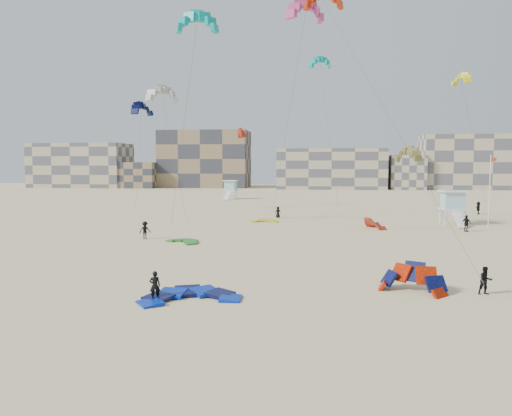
# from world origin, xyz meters

# --- Properties ---
(ground) EXTENTS (320.00, 320.00, 0.00)m
(ground) POSITION_xyz_m (0.00, 0.00, 0.00)
(ground) COLOR beige
(ground) RESTS_ON ground
(kite_ground_blue) EXTENTS (6.52, 6.67, 1.22)m
(kite_ground_blue) POSITION_xyz_m (-0.85, 2.50, 0.00)
(kite_ground_blue) COLOR #041CD3
(kite_ground_blue) RESTS_ON ground
(kite_ground_orange) EXTENTS (5.30, 5.24, 3.89)m
(kite_ground_orange) POSITION_xyz_m (11.57, 5.61, 0.00)
(kite_ground_orange) COLOR #F71700
(kite_ground_orange) RESTS_ON ground
(kite_ground_green) EXTENTS (4.62, 4.67, 0.60)m
(kite_ground_green) POSITION_xyz_m (-6.52, 21.90, 0.00)
(kite_ground_green) COLOR #229427
(kite_ground_green) RESTS_ON ground
(kite_ground_red_far) EXTENTS (4.52, 4.47, 3.59)m
(kite_ground_red_far) POSITION_xyz_m (12.70, 34.72, 0.00)
(kite_ground_red_far) COLOR #B73018
(kite_ground_red_far) RESTS_ON ground
(kite_ground_yellow) EXTENTS (3.53, 3.72, 1.16)m
(kite_ground_yellow) POSITION_xyz_m (-0.67, 39.54, 0.00)
(kite_ground_yellow) COLOR #EAFC17
(kite_ground_yellow) RESTS_ON ground
(kitesurfer_main) EXTENTS (0.69, 0.57, 1.63)m
(kitesurfer_main) POSITION_xyz_m (-2.70, 2.08, 0.81)
(kitesurfer_main) COLOR black
(kitesurfer_main) RESTS_ON ground
(kitesurfer_b) EXTENTS (0.86, 0.71, 1.62)m
(kitesurfer_b) POSITION_xyz_m (15.65, 5.55, 0.81)
(kitesurfer_b) COLOR black
(kitesurfer_b) RESTS_ON ground
(kitesurfer_c) EXTENTS (1.31, 1.19, 1.77)m
(kitesurfer_c) POSITION_xyz_m (-10.95, 23.68, 0.88)
(kitesurfer_c) COLOR black
(kitesurfer_c) RESTS_ON ground
(kitesurfer_d) EXTENTS (1.06, 1.10, 1.85)m
(kitesurfer_d) POSITION_xyz_m (22.42, 33.21, 0.92)
(kitesurfer_d) COLOR black
(kitesurfer_d) RESTS_ON ground
(kitesurfer_e) EXTENTS (0.80, 0.54, 1.58)m
(kitesurfer_e) POSITION_xyz_m (0.65, 44.82, 0.79)
(kitesurfer_e) COLOR black
(kitesurfer_e) RESTS_ON ground
(kitesurfer_f) EXTENTS (0.82, 1.82, 1.89)m
(kitesurfer_f) POSITION_xyz_m (29.80, 53.39, 0.94)
(kitesurfer_f) COLOR black
(kitesurfer_f) RESTS_ON ground
(kite_fly_teal_a) EXTENTS (5.23, 4.07, 20.78)m
(kite_fly_teal_a) POSITION_xyz_m (-5.31, 23.14, 20.52)
(kite_fly_teal_a) COLOR #04A7AD
(kite_fly_teal_a) RESTS_ON ground
(kite_fly_orange) EXTENTS (10.30, 23.76, 22.99)m
(kite_fly_orange) POSITION_xyz_m (6.46, 25.44, 22.85)
(kite_fly_orange) COLOR #F71700
(kite_fly_orange) RESTS_ON ground
(kite_fly_grey) EXTENTS (7.39, 9.15, 16.26)m
(kite_fly_grey) POSITION_xyz_m (-12.83, 35.97, 15.76)
(kite_fly_grey) COLOR silver
(kite_fly_grey) RESTS_ON ground
(kite_fly_pink) EXTENTS (7.69, 12.68, 25.22)m
(kite_fly_pink) POSITION_xyz_m (4.53, 35.54, 24.89)
(kite_fly_pink) COLOR #D243A0
(kite_fly_pink) RESTS_ON ground
(kite_fly_olive) EXTENTS (4.96, 12.61, 8.73)m
(kite_fly_olive) POSITION_xyz_m (16.90, 38.65, 8.44)
(kite_fly_olive) COLOR olive
(kite_fly_olive) RESTS_ON ground
(kite_fly_yellow) EXTENTS (6.87, 4.35, 19.81)m
(kite_fly_yellow) POSITION_xyz_m (26.40, 52.08, 19.49)
(kite_fly_yellow) COLOR #EAFC17
(kite_fly_yellow) RESTS_ON ground
(kite_fly_navy) EXTENTS (5.31, 8.24, 16.50)m
(kite_fly_navy) POSITION_xyz_m (-21.29, 52.14, 15.87)
(kite_fly_navy) COLOR #0B1346
(kite_fly_navy) RESTS_ON ground
(kite_fly_teal_b) EXTENTS (5.09, 10.20, 24.08)m
(kite_fly_teal_b) POSITION_xyz_m (6.28, 61.25, 24.05)
(kite_fly_teal_b) COLOR #04A7AD
(kite_fly_teal_b) RESTS_ON ground
(kite_fly_red) EXTENTS (5.83, 6.98, 12.83)m
(kite_fly_red) POSITION_xyz_m (-7.08, 62.14, 12.63)
(kite_fly_red) COLOR #B73018
(kite_fly_red) RESTS_ON ground
(lifeguard_tower_near) EXTENTS (3.08, 5.79, 4.21)m
(lifeguard_tower_near) POSITION_xyz_m (22.60, 39.77, 2.09)
(lifeguard_tower_near) COLOR white
(lifeguard_tower_near) RESTS_ON ground
(lifeguard_tower_far) EXTENTS (3.06, 5.59, 4.00)m
(lifeguard_tower_far) POSITION_xyz_m (-12.38, 80.92, 1.98)
(lifeguard_tower_far) COLOR white
(lifeguard_tower_far) RESTS_ON ground
(flagpole) EXTENTS (0.69, 0.11, 8.52)m
(flagpole) POSITION_xyz_m (26.43, 38.43, 4.46)
(flagpole) COLOR white
(flagpole) RESTS_ON ground
(condo_west_a) EXTENTS (30.00, 15.00, 14.00)m
(condo_west_a) POSITION_xyz_m (-70.00, 130.00, 7.00)
(condo_west_a) COLOR tan
(condo_west_a) RESTS_ON ground
(condo_west_b) EXTENTS (28.00, 14.00, 18.00)m
(condo_west_b) POSITION_xyz_m (-30.00, 134.00, 9.00)
(condo_west_b) COLOR #856E50
(condo_west_b) RESTS_ON ground
(condo_mid) EXTENTS (32.00, 16.00, 12.00)m
(condo_mid) POSITION_xyz_m (10.00, 130.00, 6.00)
(condo_mid) COLOR tan
(condo_mid) RESTS_ON ground
(condo_east) EXTENTS (26.00, 14.00, 16.00)m
(condo_east) POSITION_xyz_m (50.00, 132.00, 8.00)
(condo_east) COLOR tan
(condo_east) RESTS_ON ground
(condo_fill_left) EXTENTS (12.00, 10.00, 8.00)m
(condo_fill_left) POSITION_xyz_m (-50.00, 128.00, 4.00)
(condo_fill_left) COLOR #856E50
(condo_fill_left) RESTS_ON ground
(condo_fill_right) EXTENTS (10.00, 10.00, 10.00)m
(condo_fill_right) POSITION_xyz_m (32.00, 128.00, 5.00)
(condo_fill_right) COLOR tan
(condo_fill_right) RESTS_ON ground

